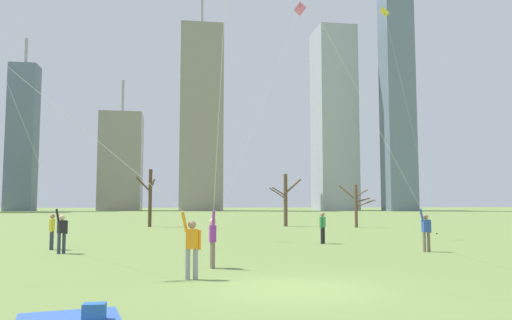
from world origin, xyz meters
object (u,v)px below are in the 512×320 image
(kite_flyer_foreground_left_blue, at_px, (39,173))
(bare_tree_left_of_center, at_px, (357,204))
(bystander_watching_nearby, at_px, (323,226))
(bare_tree_center, at_px, (150,195))
(kite_flyer_midfield_right_green, at_px, (75,142))
(picnic_spot, at_px, (83,314))
(kite_flyer_far_back_teal, at_px, (217,161))
(bare_tree_rightmost, at_px, (286,198))
(bystander_far_off_by_trees, at_px, (52,230))
(distant_kite_low_near_trees_yellow, at_px, (392,46))
(kite_flyer_foreground_right_purple, at_px, (406,192))
(distant_kite_drifting_left_pink, at_px, (290,34))

(kite_flyer_foreground_left_blue, height_order, bare_tree_left_of_center, kite_flyer_foreground_left_blue)
(bystander_watching_nearby, height_order, bare_tree_center, bare_tree_center)
(kite_flyer_midfield_right_green, height_order, picnic_spot, kite_flyer_midfield_right_green)
(kite_flyer_foreground_left_blue, xyz_separation_m, bystander_watching_nearby, (13.14, 3.53, -2.42))
(kite_flyer_far_back_teal, bearing_deg, bare_tree_left_of_center, 61.24)
(kite_flyer_midfield_right_green, height_order, bare_tree_rightmost, kite_flyer_midfield_right_green)
(bystander_far_off_by_trees, bearing_deg, bare_tree_rightmost, 52.56)
(kite_flyer_midfield_right_green, height_order, bystander_watching_nearby, kite_flyer_midfield_right_green)
(distant_kite_low_near_trees_yellow, bearing_deg, kite_flyer_foreground_left_blue, -156.57)
(kite_flyer_far_back_teal, height_order, bare_tree_rightmost, kite_flyer_far_back_teal)
(bystander_far_off_by_trees, bearing_deg, bare_tree_center, 81.38)
(distant_kite_low_near_trees_yellow, xyz_separation_m, bare_tree_left_of_center, (1.38, 10.84, -10.40))
(bare_tree_center, bearing_deg, bare_tree_left_of_center, -13.01)
(picnic_spot, distance_m, bare_tree_center, 35.39)
(bystander_far_off_by_trees, xyz_separation_m, picnic_spot, (3.93, -14.18, -0.81))
(kite_flyer_foreground_right_purple, relative_size, picnic_spot, 7.46)
(bare_tree_rightmost, distance_m, bare_tree_left_of_center, 6.32)
(bystander_far_off_by_trees, relative_size, distant_kite_low_near_trees_yellow, 0.11)
(kite_flyer_far_back_teal, distance_m, bare_tree_rightmost, 29.81)
(bystander_watching_nearby, distance_m, picnic_spot, 17.97)
(distant_kite_drifting_left_pink, bearing_deg, kite_flyer_midfield_right_green, -123.19)
(kite_flyer_foreground_right_purple, distance_m, distant_kite_drifting_left_pink, 14.33)
(kite_flyer_midfield_right_green, bearing_deg, distant_kite_drifting_left_pink, 56.81)
(picnic_spot, bearing_deg, kite_flyer_foreground_left_blue, 108.46)
(kite_flyer_far_back_teal, xyz_separation_m, distant_kite_drifting_left_pink, (5.69, 14.43, 9.30))
(kite_flyer_foreground_left_blue, distance_m, bare_tree_left_of_center, 28.48)
(distant_kite_drifting_left_pink, relative_size, bare_tree_left_of_center, 4.00)
(kite_flyer_far_back_teal, xyz_separation_m, bare_tree_rightmost, (8.49, 28.57, -0.89))
(kite_flyer_midfield_right_green, bearing_deg, picnic_spot, -76.15)
(picnic_spot, height_order, bare_tree_left_of_center, bare_tree_left_of_center)
(distant_kite_drifting_left_pink, bearing_deg, bystander_watching_nearby, -82.22)
(kite_flyer_midfield_right_green, relative_size, bare_tree_left_of_center, 3.63)
(bystander_watching_nearby, distance_m, bare_tree_rightmost, 18.89)
(distant_kite_drifting_left_pink, bearing_deg, bare_tree_left_of_center, 53.20)
(kite_flyer_foreground_left_blue, distance_m, picnic_spot, 12.96)
(kite_flyer_foreground_right_purple, xyz_separation_m, picnic_spot, (-11.32, -10.22, -2.49))
(bare_tree_center, bearing_deg, distant_kite_low_near_trees_yellow, -42.50)
(kite_flyer_foreground_right_purple, relative_size, bystander_far_off_by_trees, 9.44)
(kite_flyer_foreground_left_blue, height_order, bare_tree_center, kite_flyer_foreground_left_blue)
(kite_flyer_far_back_teal, xyz_separation_m, bare_tree_center, (-3.59, 29.72, -0.63))
(kite_flyer_midfield_right_green, distance_m, bystander_far_off_by_trees, 9.98)
(bystander_watching_nearby, relative_size, bare_tree_rightmost, 0.34)
(bystander_watching_nearby, distance_m, distant_kite_drifting_left_pink, 12.65)
(distant_kite_low_near_trees_yellow, height_order, bare_tree_center, distant_kite_low_near_trees_yellow)
(bystander_far_off_by_trees, height_order, bystander_watching_nearby, same)
(kite_flyer_far_back_teal, height_order, bystander_far_off_by_trees, kite_flyer_far_back_teal)
(distant_kite_drifting_left_pink, xyz_separation_m, picnic_spot, (-8.54, -19.99, -12.60))
(bystander_far_off_by_trees, distance_m, bare_tree_left_of_center, 26.94)
(kite_flyer_far_back_teal, distance_m, distant_kite_low_near_trees_yellow, 21.49)
(kite_flyer_foreground_left_blue, xyz_separation_m, picnic_spot, (3.97, -11.90, -3.24))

